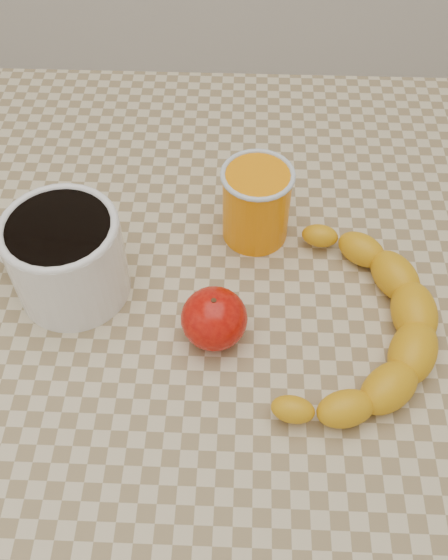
{
  "coord_description": "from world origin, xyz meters",
  "views": [
    {
      "loc": [
        0.01,
        -0.4,
        1.29
      ],
      "look_at": [
        0.0,
        0.0,
        0.77
      ],
      "focal_mm": 40.0,
      "sensor_mm": 36.0,
      "label": 1
    }
  ],
  "objects_px": {
    "banana": "(352,324)",
    "table": "(224,335)",
    "apple": "(214,319)",
    "coffee_mug": "(63,254)",
    "orange_juice_glass": "(256,203)"
  },
  "relations": [
    {
      "from": "orange_juice_glass",
      "to": "banana",
      "type": "relative_size",
      "value": 0.27
    },
    {
      "from": "coffee_mug",
      "to": "banana",
      "type": "relative_size",
      "value": 0.52
    },
    {
      "from": "banana",
      "to": "table",
      "type": "bearing_deg",
      "value": 177.33
    },
    {
      "from": "orange_juice_glass",
      "to": "apple",
      "type": "distance_m",
      "value": 0.15
    },
    {
      "from": "table",
      "to": "coffee_mug",
      "type": "height_order",
      "value": "coffee_mug"
    },
    {
      "from": "table",
      "to": "banana",
      "type": "bearing_deg",
      "value": -22.44
    },
    {
      "from": "apple",
      "to": "coffee_mug",
      "type": "bearing_deg",
      "value": 160.0
    },
    {
      "from": "orange_juice_glass",
      "to": "table",
      "type": "bearing_deg",
      "value": -110.44
    },
    {
      "from": "coffee_mug",
      "to": "banana",
      "type": "distance_m",
      "value": 0.3
    },
    {
      "from": "coffee_mug",
      "to": "orange_juice_glass",
      "type": "xyz_separation_m",
      "value": [
        0.2,
        0.09,
        -0.01
      ]
    },
    {
      "from": "coffee_mug",
      "to": "banana",
      "type": "height_order",
      "value": "coffee_mug"
    },
    {
      "from": "coffee_mug",
      "to": "banana",
      "type": "bearing_deg",
      "value": -10.38
    },
    {
      "from": "apple",
      "to": "banana",
      "type": "height_order",
      "value": "apple"
    },
    {
      "from": "table",
      "to": "orange_juice_glass",
      "type": "xyz_separation_m",
      "value": [
        0.03,
        0.09,
        0.13
      ]
    },
    {
      "from": "table",
      "to": "apple",
      "type": "relative_size",
      "value": 11.88
    }
  ]
}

